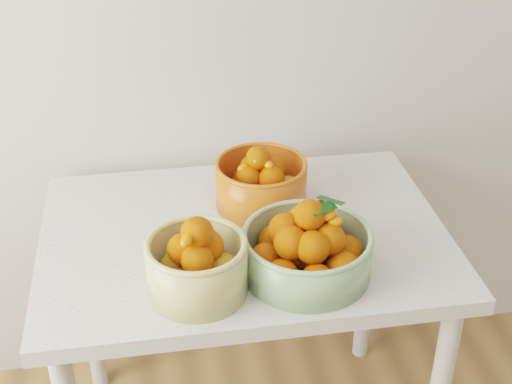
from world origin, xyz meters
TOP-DOWN VIEW (x-y plane):
  - table at (-0.20, 1.60)m, footprint 1.00×0.70m
  - bowl_cream at (-0.34, 1.39)m, footprint 0.28×0.28m
  - bowl_green at (-0.09, 1.42)m, footprint 0.38×0.38m
  - bowl_orange at (-0.14, 1.71)m, footprint 0.24×0.24m

SIDE VIEW (x-z plane):
  - table at x=-0.20m, z-range 0.28..1.03m
  - bowl_green at x=-0.09m, z-range 0.72..0.91m
  - bowl_orange at x=-0.14m, z-range 0.73..0.90m
  - bowl_cream at x=-0.34m, z-range 0.73..0.92m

